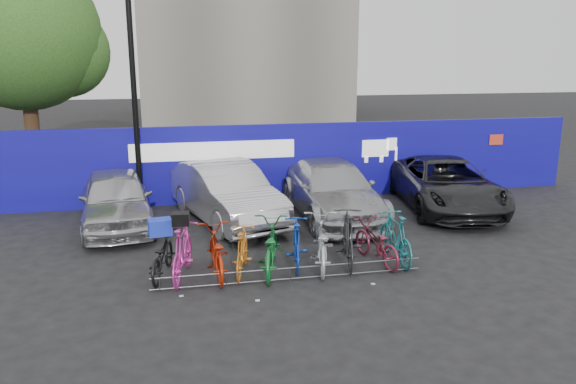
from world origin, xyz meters
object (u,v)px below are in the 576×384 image
object	(u,v)px
bike_9	(396,237)
bike_rack	(290,273)
bike_3	(242,251)
bike_0	(162,255)
car_1	(226,193)
car_2	(332,190)
car_3	(446,184)
bike_5	(297,243)
lamppost	(134,99)
bike_4	(270,247)
bike_2	(216,252)
bike_6	(321,243)
bike_8	(376,243)
car_0	(116,199)
tree	(30,37)
bike_1	(182,252)
bike_7	(348,238)

from	to	relation	value
bike_9	bike_rack	bearing A→B (deg)	14.71
bike_3	bike_0	bearing A→B (deg)	7.00
car_1	car_2	xyz separation A→B (m)	(3.00, -0.10, -0.04)
car_3	bike_5	size ratio (longest dim) A/B	3.06
lamppost	bike_3	xyz separation A→B (m)	(2.30, -5.42, -2.77)
car_1	bike_4	distance (m)	3.97
bike_2	bike_rack	bearing A→B (deg)	154.90
bike_rack	bike_0	world-z (taller)	bike_0
car_1	bike_6	world-z (taller)	car_1
bike_0	bike_6	xyz separation A→B (m)	(3.37, -0.18, 0.09)
lamppost	car_3	size ratio (longest dim) A/B	1.14
lamppost	bike_rack	world-z (taller)	lamppost
car_3	bike_0	xyz separation A→B (m)	(-8.24, -3.67, -0.29)
bike_rack	car_3	xyz separation A→B (m)	(5.68, 4.48, 0.58)
bike_9	bike_5	bearing A→B (deg)	-3.16
bike_4	bike_8	size ratio (longest dim) A/B	1.19
bike_rack	bike_6	size ratio (longest dim) A/B	2.70
car_3	bike_0	bearing A→B (deg)	-146.72
car_0	bike_6	world-z (taller)	car_0
tree	bike_4	distance (m)	12.79
car_2	bike_5	xyz separation A→B (m)	(-1.86, -3.63, -0.24)
car_1	bike_0	world-z (taller)	car_1
bike_rack	bike_5	bearing A→B (deg)	68.50
bike_1	bike_4	bearing A→B (deg)	-168.34
bike_7	bike_9	distance (m)	1.08
car_1	bike_6	distance (m)	4.23
car_2	bike_7	distance (m)	3.78
tree	bike_1	size ratio (longest dim) A/B	4.06
bike_2	bike_6	world-z (taller)	bike_6
tree	bike_7	world-z (taller)	tree
car_2	bike_2	distance (m)	5.23
lamppost	bike_3	world-z (taller)	lamppost
bike_8	bike_5	bearing A→B (deg)	-16.39
car_3	bike_0	world-z (taller)	car_3
bike_2	bike_4	bearing A→B (deg)	176.11
car_2	bike_7	xyz separation A→B (m)	(-0.72, -3.71, -0.17)
bike_6	bike_9	xyz separation A→B (m)	(1.71, -0.00, 0.01)
bike_8	bike_9	bearing A→B (deg)	169.77
bike_7	bike_6	bearing A→B (deg)	19.04
bike_3	bike_4	distance (m)	0.59
bike_rack	bike_3	size ratio (longest dim) A/B	3.39
bike_2	bike_9	bearing A→B (deg)	178.32
tree	bike_8	xyz separation A→B (m)	(8.84, -10.04, -4.61)
car_3	bike_8	distance (m)	5.30
lamppost	bike_8	world-z (taller)	lamppost
bike_3	bike_5	xyz separation A→B (m)	(1.21, 0.19, 0.03)
bike_1	lamppost	bearing A→B (deg)	-66.53
car_3	bike_6	bearing A→B (deg)	-132.43
bike_8	bike_9	distance (m)	0.47
lamppost	car_2	world-z (taller)	lamppost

